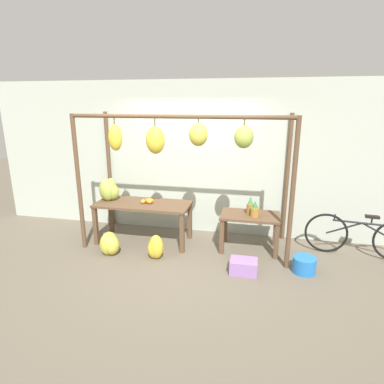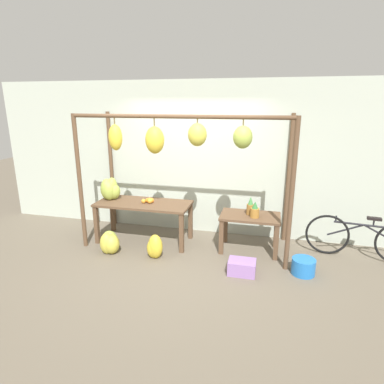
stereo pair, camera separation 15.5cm
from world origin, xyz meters
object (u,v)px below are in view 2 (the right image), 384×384
banana_pile_ground_left (110,243)px  blue_bucket (303,266)px  fruit_crate_white (242,267)px  parked_bicycle (362,238)px  orange_pile (149,201)px  banana_pile_ground_right (155,247)px  pineapple_cluster (253,209)px  banana_pile_on_table (110,190)px

banana_pile_ground_left → blue_bucket: (3.05, 0.04, -0.06)m
fruit_crate_white → blue_bucket: (0.87, 0.21, 0.01)m
parked_bicycle → banana_pile_ground_left: bearing=-169.3°
orange_pile → banana_pile_ground_right: size_ratio=0.53×
banana_pile_ground_right → fruit_crate_white: 1.41m
pineapple_cluster → blue_bucket: size_ratio=0.92×
banana_pile_on_table → banana_pile_ground_right: bearing=-30.6°
banana_pile_on_table → fruit_crate_white: size_ratio=1.02×
banana_pile_on_table → banana_pile_ground_left: bearing=-67.1°
orange_pile → blue_bucket: size_ratio=0.62×
parked_bicycle → banana_pile_on_table: bearing=-178.2°
banana_pile_ground_left → parked_bicycle: bearing=10.7°
banana_pile_on_table → orange_pile: (0.74, -0.03, -0.14)m
banana_pile_ground_right → blue_bucket: banana_pile_ground_right is taller
orange_pile → pineapple_cluster: 1.79m
banana_pile_ground_right → blue_bucket: bearing=1.1°
pineapple_cluster → banana_pile_ground_right: (-1.47, -0.61, -0.56)m
banana_pile_on_table → banana_pile_ground_right: (1.05, -0.62, -0.71)m
banana_pile_ground_left → pineapple_cluster: bearing=15.1°
fruit_crate_white → blue_bucket: size_ratio=1.17×
banana_pile_on_table → banana_pile_ground_left: banana_pile_on_table is taller
banana_pile_ground_left → fruit_crate_white: (2.19, -0.17, -0.07)m
pineapple_cluster → blue_bucket: 1.16m
orange_pile → parked_bicycle: (3.49, 0.16, -0.41)m
banana_pile_ground_left → parked_bicycle: size_ratio=0.25×
orange_pile → fruit_crate_white: 1.98m
blue_bucket → banana_pile_ground_left: bearing=-179.2°
fruit_crate_white → parked_bicycle: 2.02m
pineapple_cluster → parked_bicycle: (1.71, 0.14, -0.39)m
banana_pile_on_table → fruit_crate_white: banana_pile_on_table is taller
banana_pile_ground_right → fruit_crate_white: banana_pile_ground_right is taller
banana_pile_ground_left → fruit_crate_white: size_ratio=1.04×
pineapple_cluster → fruit_crate_white: size_ratio=0.78×
banana_pile_ground_left → parked_bicycle: parked_bicycle is taller
orange_pile → pineapple_cluster: pineapple_cluster is taller
banana_pile_ground_right → blue_bucket: (2.26, 0.04, -0.07)m
banana_pile_on_table → pineapple_cluster: banana_pile_on_table is taller
orange_pile → pineapple_cluster: bearing=0.6°
blue_bucket → parked_bicycle: bearing=37.8°
orange_pile → banana_pile_ground_left: (-0.48, -0.59, -0.59)m
banana_pile_on_table → pineapple_cluster: 2.53m
pineapple_cluster → banana_pile_ground_right: 1.69m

